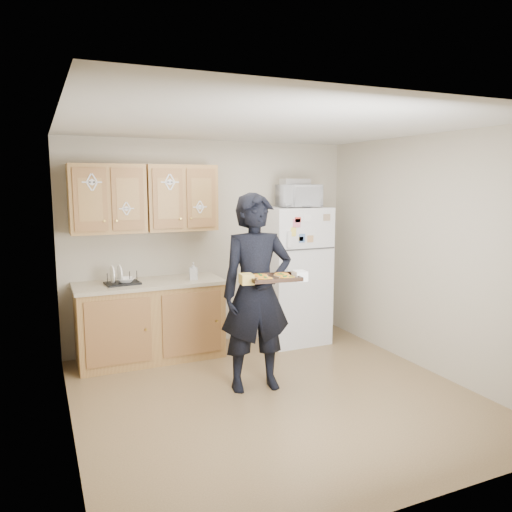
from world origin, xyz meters
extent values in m
plane|color=brown|center=(0.00, 0.00, 0.00)|extent=(3.60, 3.60, 0.00)
plane|color=silver|center=(0.00, 0.00, 2.50)|extent=(3.60, 3.60, 0.00)
cube|color=#ABA18B|center=(0.00, 1.80, 1.25)|extent=(3.60, 0.04, 2.50)
cube|color=#ABA18B|center=(0.00, -1.80, 1.25)|extent=(3.60, 0.04, 2.50)
cube|color=#ABA18B|center=(-1.80, 0.00, 1.25)|extent=(0.04, 3.60, 2.50)
cube|color=#ABA18B|center=(1.80, 0.00, 1.25)|extent=(0.04, 3.60, 2.50)
cube|color=silver|center=(0.95, 1.43, 0.85)|extent=(0.75, 0.70, 1.70)
cube|color=brown|center=(-0.85, 1.48, 0.43)|extent=(1.60, 0.60, 0.86)
cube|color=tan|center=(-0.85, 1.48, 0.88)|extent=(1.64, 0.64, 0.04)
cube|color=brown|center=(-1.25, 1.61, 1.83)|extent=(0.80, 0.33, 0.75)
cube|color=brown|center=(-0.43, 1.61, 1.83)|extent=(0.80, 0.33, 0.75)
cube|color=gold|center=(1.47, 1.67, 0.16)|extent=(0.20, 0.07, 0.32)
imported|color=black|center=(-0.08, 0.26, 0.95)|extent=(0.75, 0.54, 1.91)
cube|color=black|center=(-0.04, -0.04, 1.14)|extent=(0.49, 0.38, 0.04)
cylinder|color=orange|center=(-0.15, -0.10, 1.16)|extent=(0.15, 0.15, 0.02)
cylinder|color=orange|center=(0.05, -0.13, 1.16)|extent=(0.15, 0.15, 0.02)
cylinder|color=orange|center=(-0.14, 0.05, 1.16)|extent=(0.15, 0.15, 0.02)
cylinder|color=orange|center=(0.07, 0.02, 1.16)|extent=(0.15, 0.15, 0.02)
imported|color=silver|center=(0.99, 1.38, 1.84)|extent=(0.54, 0.40, 0.28)
cube|color=silver|center=(0.95, 1.41, 2.01)|extent=(0.34, 0.25, 0.07)
cube|color=black|center=(-1.15, 1.47, 0.97)|extent=(0.38, 0.30, 0.14)
imported|color=white|center=(-1.11, 1.47, 0.94)|extent=(0.21, 0.21, 0.05)
imported|color=silver|center=(-0.36, 1.39, 1.00)|extent=(0.11, 0.11, 0.20)
camera|label=1|loc=(-1.98, -4.02, 2.01)|focal=35.00mm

